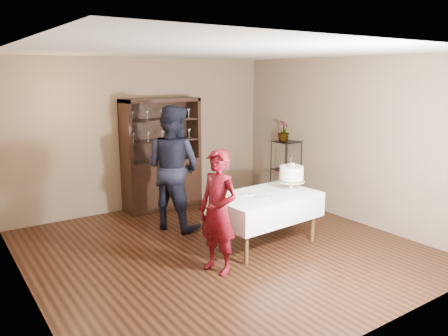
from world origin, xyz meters
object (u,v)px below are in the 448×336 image
(plant_etagere, at_px, (286,169))
(woman, at_px, (218,212))
(potted_plant, at_px, (284,131))
(cake, at_px, (292,175))
(man, at_px, (173,168))
(cake_table, at_px, (264,206))
(china_hutch, at_px, (162,172))

(plant_etagere, height_order, woman, woman)
(potted_plant, bearing_deg, woman, -145.85)
(cake, bearing_deg, plant_etagere, 49.99)
(cake, distance_m, potted_plant, 1.90)
(plant_etagere, height_order, man, man)
(cake_table, height_order, cake, cake)
(china_hutch, height_order, cake_table, china_hutch)
(plant_etagere, distance_m, man, 2.43)
(china_hutch, distance_m, cake_table, 2.51)
(plant_etagere, xyz_separation_m, man, (-2.41, -0.02, 0.33))
(cake_table, height_order, woman, woman)
(plant_etagere, bearing_deg, cake, -130.01)
(cake_table, xyz_separation_m, cake, (0.51, 0.01, 0.39))
(woman, bearing_deg, cake, 88.00)
(plant_etagere, relative_size, man, 0.61)
(china_hutch, bearing_deg, potted_plant, -26.20)
(woman, bearing_deg, cake_table, 93.66)
(plant_etagere, xyz_separation_m, potted_plant, (-0.04, 0.05, 0.73))
(cake, height_order, potted_plant, potted_plant)
(woman, relative_size, potted_plant, 4.05)
(cake_table, bearing_deg, cake, 1.13)
(china_hutch, xyz_separation_m, cake, (0.89, -2.47, 0.30))
(plant_etagere, distance_m, cake, 1.87)
(plant_etagere, distance_m, potted_plant, 0.73)
(man, xyz_separation_m, cake, (1.22, -1.40, -0.01))
(woman, height_order, man, man)
(cake_table, xyz_separation_m, woman, (-1.02, -0.35, 0.20))
(cake_table, bearing_deg, woman, -161.27)
(woman, xyz_separation_m, potted_plant, (2.68, 1.82, 0.61))
(plant_etagere, xyz_separation_m, cake, (-1.19, -1.41, 0.32))
(cake_table, height_order, man, man)
(china_hutch, xyz_separation_m, cake_table, (0.38, -2.48, -0.09))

